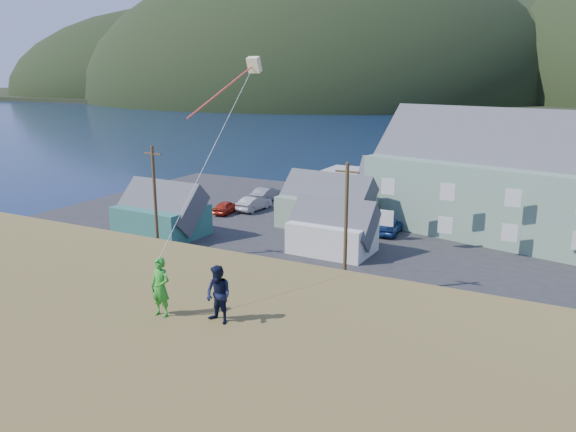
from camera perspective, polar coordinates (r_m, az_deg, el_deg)
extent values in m
plane|color=#0A1638|center=(36.56, 3.92, -8.74)|extent=(900.00, 900.00, 0.00)
cube|color=#4C3D19|center=(34.86, 2.58, -9.81)|extent=(110.00, 8.00, 0.10)
cube|color=#28282B|center=(51.72, 11.52, -1.97)|extent=(72.00, 36.00, 0.12)
cube|color=gray|center=(74.78, 12.08, 3.31)|extent=(26.00, 14.00, 0.90)
cube|color=black|center=(361.40, 25.88, 10.78)|extent=(900.00, 320.00, 2.00)
ellipsoid|color=black|center=(388.91, -9.58, 12.28)|extent=(240.00, 216.00, 108.00)
ellipsoid|color=black|center=(320.24, 2.96, 12.06)|extent=(260.00, 234.00, 143.00)
ellipsoid|color=black|center=(332.81, 22.19, 11.14)|extent=(200.00, 180.00, 100.00)
cube|color=#2F6E6B|center=(51.52, -12.72, -0.46)|extent=(7.52, 5.80, 2.72)
cube|color=#47474C|center=(51.05, -12.84, 1.81)|extent=(8.01, 5.69, 5.29)
cube|color=gray|center=(53.10, 3.89, 0.42)|extent=(8.72, 6.27, 2.92)
cube|color=#47474C|center=(52.62, 3.93, 2.73)|extent=(9.20, 6.18, 5.33)
cube|color=silver|center=(45.75, 4.54, -2.12)|extent=(6.46, 4.69, 2.54)
cube|color=#47474C|center=(45.26, 4.58, 0.19)|extent=(6.96, 4.70, 4.53)
cube|color=slate|center=(59.55, 12.11, 1.78)|extent=(10.36, 6.73, 3.17)
cube|color=#47474C|center=(59.08, 12.24, 4.12)|extent=(10.86, 6.72, 5.89)
cylinder|color=#47331E|center=(44.13, -13.32, 1.21)|extent=(0.24, 0.24, 8.93)
cylinder|color=#47331E|center=(36.15, 5.89, -1.45)|extent=(0.24, 0.24, 8.80)
imported|color=black|center=(57.66, 9.87, 0.56)|extent=(1.90, 4.15, 1.38)
imported|color=#32537D|center=(58.66, 16.49, 0.51)|extent=(2.05, 4.91, 1.58)
imported|color=white|center=(55.82, 1.91, 0.38)|extent=(3.04, 5.61, 1.49)
imported|color=#B22716|center=(58.76, -6.31, 0.91)|extent=(1.96, 4.01, 1.32)
imported|color=navy|center=(51.69, 10.33, -0.99)|extent=(2.06, 4.52, 1.50)
imported|color=gray|center=(64.17, -2.18, 2.25)|extent=(1.69, 4.81, 1.58)
imported|color=#9C9B9F|center=(59.72, -3.47, 1.29)|extent=(1.95, 4.71, 1.52)
imported|color=black|center=(55.59, 5.77, 0.25)|extent=(2.55, 5.32, 1.49)
imported|color=green|center=(17.23, -12.83, -7.07)|extent=(0.66, 0.44, 1.81)
imported|color=black|center=(16.50, -7.08, -7.94)|extent=(0.94, 0.79, 1.73)
cube|color=#F0EEB7|center=(21.00, -3.46, 15.09)|extent=(0.46, 0.44, 0.60)
cylinder|color=#F44A40|center=(20.27, -6.77, 12.50)|extent=(0.06, 0.06, 3.31)
cylinder|color=white|center=(18.64, -7.79, 6.51)|extent=(0.02, 0.02, 8.12)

